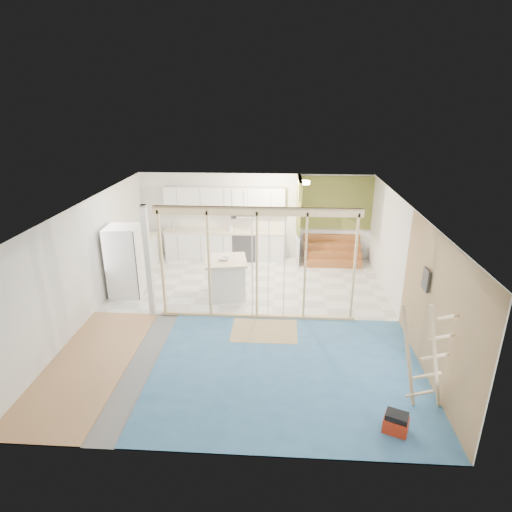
# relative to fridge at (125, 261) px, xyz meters

# --- Properties ---
(room) EXTENTS (7.01, 8.01, 2.61)m
(room) POSITION_rel_fridge_xyz_m (3.04, -1.03, 0.40)
(room) COLOR slate
(room) RESTS_ON ground
(floor_overlays) EXTENTS (7.00, 8.00, 0.03)m
(floor_overlays) POSITION_rel_fridge_xyz_m (3.11, -0.97, -0.89)
(floor_overlays) COLOR silver
(floor_overlays) RESTS_ON room
(stud_frame) EXTENTS (4.66, 0.14, 2.60)m
(stud_frame) POSITION_rel_fridge_xyz_m (2.80, -1.03, 0.69)
(stud_frame) COLOR #E1C489
(stud_frame) RESTS_ON room
(base_cabinets) EXTENTS (4.45, 2.24, 0.93)m
(base_cabinets) POSITION_rel_fridge_xyz_m (1.43, 2.33, -0.43)
(base_cabinets) COLOR white
(base_cabinets) RESTS_ON room
(upper_cabinets) EXTENTS (3.60, 0.41, 0.85)m
(upper_cabinets) POSITION_rel_fridge_xyz_m (2.20, 2.78, 0.92)
(upper_cabinets) COLOR white
(upper_cabinets) RESTS_ON room
(green_partition) EXTENTS (2.25, 1.51, 2.60)m
(green_partition) POSITION_rel_fridge_xyz_m (5.09, 2.62, 0.05)
(green_partition) COLOR olive
(green_partition) RESTS_ON room
(pot_rack) EXTENTS (0.52, 0.52, 0.72)m
(pot_rack) POSITION_rel_fridge_xyz_m (2.74, 0.86, 1.10)
(pot_rack) COLOR black
(pot_rack) RESTS_ON room
(sheathing_panel) EXTENTS (0.02, 4.00, 2.60)m
(sheathing_panel) POSITION_rel_fridge_xyz_m (6.52, -3.03, 0.40)
(sheathing_panel) COLOR tan
(sheathing_panel) RESTS_ON room
(electrical_panel) EXTENTS (0.04, 0.30, 0.40)m
(electrical_panel) POSITION_rel_fridge_xyz_m (6.47, -2.43, 0.75)
(electrical_panel) COLOR #37373C
(electrical_panel) RESTS_ON room
(ceiling_light) EXTENTS (0.32, 0.32, 0.08)m
(ceiling_light) POSITION_rel_fridge_xyz_m (4.44, 1.97, 1.64)
(ceiling_light) COLOR #FFEABF
(ceiling_light) RESTS_ON room
(fridge) EXTENTS (0.85, 0.82, 1.80)m
(fridge) POSITION_rel_fridge_xyz_m (0.00, 0.00, 0.00)
(fridge) COLOR white
(fridge) RESTS_ON room
(island) EXTENTS (1.16, 1.16, 0.98)m
(island) POSITION_rel_fridge_xyz_m (2.51, 0.07, -0.41)
(island) COLOR silver
(island) RESTS_ON room
(bowl) EXTENTS (0.33, 0.33, 0.06)m
(bowl) POSITION_rel_fridge_xyz_m (2.48, 0.03, 0.12)
(bowl) COLOR beige
(bowl) RESTS_ON island
(soap_bottle_a) EXTENTS (0.13, 0.13, 0.29)m
(soap_bottle_a) POSITION_rel_fridge_xyz_m (0.54, 2.77, 0.18)
(soap_bottle_a) COLOR #A9B1BD
(soap_bottle_a) RESTS_ON base_cabinets
(soap_bottle_b) EXTENTS (0.11, 0.11, 0.20)m
(soap_bottle_b) POSITION_rel_fridge_xyz_m (2.34, 2.56, 0.13)
(soap_bottle_b) COLOR white
(soap_bottle_b) RESTS_ON base_cabinets
(toolbox) EXTENTS (0.43, 0.38, 0.34)m
(toolbox) POSITION_rel_fridge_xyz_m (5.63, -4.43, -0.74)
(toolbox) COLOR #AC260F
(toolbox) RESTS_ON room
(ladder) EXTENTS (0.99, 0.08, 1.85)m
(ladder) POSITION_rel_fridge_xyz_m (6.13, -3.84, 0.05)
(ladder) COLOR tan
(ladder) RESTS_ON room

